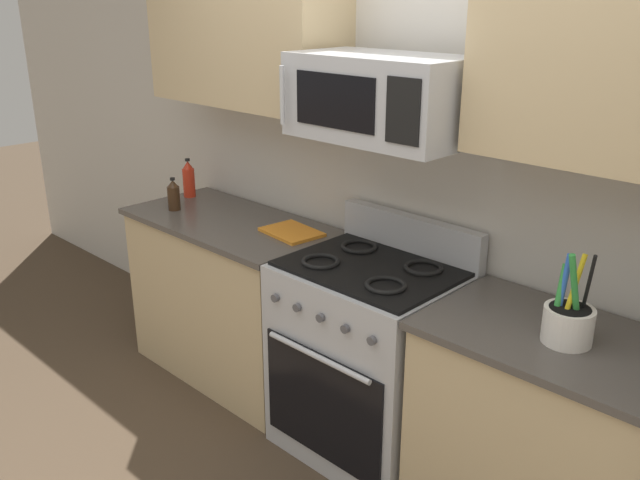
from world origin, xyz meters
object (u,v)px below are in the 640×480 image
object	(u,v)px
range_oven	(369,358)
utensil_crock	(568,322)
cutting_board	(292,232)
bottle_soy	(174,195)
microwave	(381,98)
bottle_hot_sauce	(189,179)

from	to	relation	value
range_oven	utensil_crock	xyz separation A→B (m)	(0.89, -0.03, 0.51)
cutting_board	bottle_soy	bearing A→B (deg)	-166.42
microwave	utensil_crock	bearing A→B (deg)	-3.49
microwave	cutting_board	world-z (taller)	microwave
microwave	range_oven	bearing A→B (deg)	-89.95
cutting_board	bottle_soy	distance (m)	0.77
microwave	bottle_hot_sauce	bearing A→B (deg)	176.80
cutting_board	bottle_hot_sauce	bearing A→B (deg)	178.02
utensil_crock	bottle_hot_sauce	distance (m)	2.39
range_oven	microwave	xyz separation A→B (m)	(-0.00, 0.03, 1.17)
bottle_soy	bottle_hot_sauce	size ratio (longest dim) A/B	0.80
range_oven	bottle_soy	world-z (taller)	bottle_soy
range_oven	bottle_hot_sauce	distance (m)	1.59
range_oven	utensil_crock	world-z (taller)	utensil_crock
bottle_hot_sauce	bottle_soy	bearing A→B (deg)	-53.87
utensil_crock	cutting_board	distance (m)	1.48
bottle_hot_sauce	range_oven	bearing A→B (deg)	-4.21
utensil_crock	bottle_soy	world-z (taller)	utensil_crock
range_oven	bottle_hot_sauce	xyz separation A→B (m)	(-1.49, 0.11, 0.54)
cutting_board	bottle_hot_sauce	world-z (taller)	bottle_hot_sauce
utensil_crock	cutting_board	xyz separation A→B (m)	(-1.48, 0.11, -0.07)
range_oven	bottle_soy	xyz separation A→B (m)	(-1.33, -0.10, 0.52)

